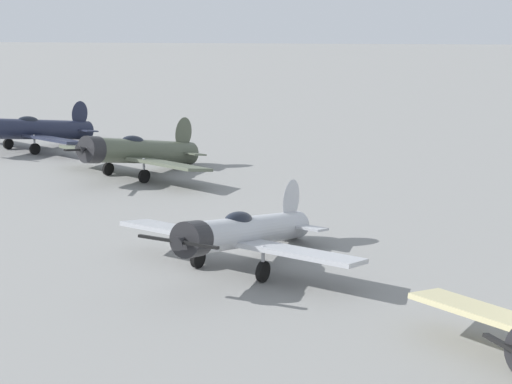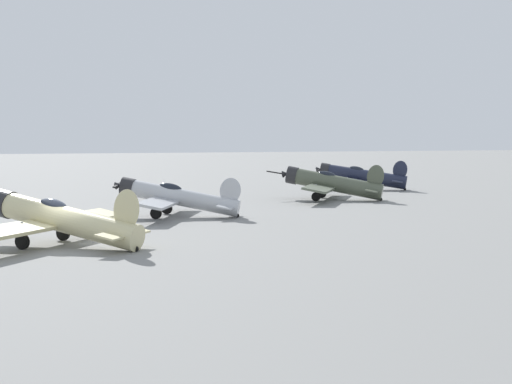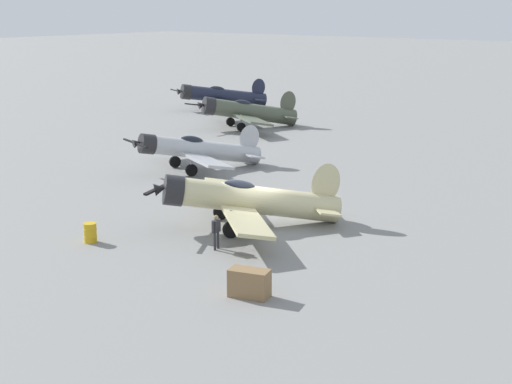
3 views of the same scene
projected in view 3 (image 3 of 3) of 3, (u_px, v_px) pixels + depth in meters
The scene contains 8 objects.
ground_plane at pixel (256, 226), 37.82m from camera, with size 400.00×400.00×0.00m, color gray.
airplane_foreground at pixel (247, 199), 37.38m from camera, with size 9.28×9.35×3.23m.
airplane_mid_apron at pixel (197, 149), 50.27m from camera, with size 8.98×10.16×2.93m.
airplane_far_line at pixel (246, 112), 67.42m from camera, with size 9.76×10.77×3.32m.
airplane_outer_stand at pixel (221, 96), 79.34m from camera, with size 9.21×10.32×3.24m.
ground_crew_mechanic at pixel (216, 229), 34.07m from camera, with size 0.63×0.30×1.63m.
equipment_crate at pixel (249, 283), 28.63m from camera, with size 1.17×1.70×1.10m.
fuel_drum at pixel (90, 233), 35.20m from camera, with size 0.64×0.64×0.94m.
Camera 3 is at (-28.69, -22.16, 10.92)m, focal length 52.55 mm.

